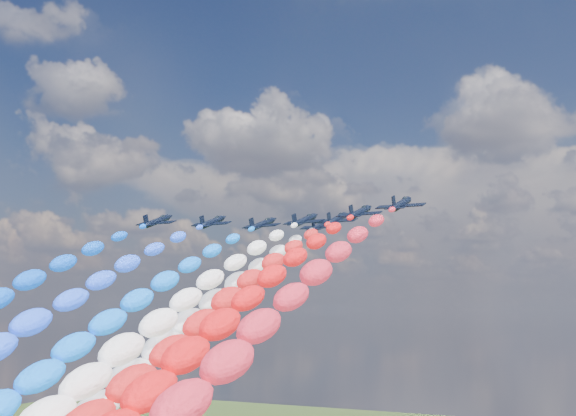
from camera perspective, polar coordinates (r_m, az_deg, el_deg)
The scene contains 15 objects.
jet_0 at distance 166.35m, azimuth -9.61°, elevation -0.96°, with size 8.69×11.65×2.57m, color black, non-canonical shape.
jet_1 at distance 166.37m, azimuth -5.60°, elevation -1.04°, with size 8.69×11.65×2.57m, color black, non-canonical shape.
trail_1 at distance 125.18m, azimuth -19.58°, elevation -10.02°, with size 5.95×102.27×53.04m, color blue, non-canonical shape.
jet_2 at distance 169.48m, azimuth -1.89°, elevation -1.19°, with size 8.69×11.65×2.57m, color black, non-canonical shape.
trail_2 at distance 125.81m, azimuth -14.35°, elevation -10.20°, with size 5.95×102.27×53.04m, color #0C6AF4, non-canonical shape.
jet_3 at distance 162.21m, azimuth 1.23°, elevation -0.90°, with size 8.69×11.65×2.57m, color black, non-canonical shape.
trail_3 at distance 116.77m, azimuth -10.85°, elevation -10.52°, with size 5.95×102.27×53.04m, color white, non-canonical shape.
jet_4 at distance 172.18m, azimuth 2.42°, elevation -1.28°, with size 8.69×11.65×2.57m, color black, non-canonical shape.
trail_4 at distance 125.92m, azimuth -8.27°, elevation -10.35°, with size 5.95×102.27×53.04m, color white, non-canonical shape.
jet_5 at distance 160.46m, azimuth 3.64°, elevation -0.82°, with size 8.69×11.65×2.57m, color black, non-canonical shape.
trail_5 at distance 113.69m, azimuth -7.66°, elevation -10.67°, with size 5.95×102.27×53.04m, color red, non-canonical shape.
jet_6 at distance 149.50m, azimuth 5.33°, elevation -0.31°, with size 8.69×11.65×2.57m, color black, non-canonical shape.
trail_6 at distance 101.97m, azimuth -6.42°, elevation -11.06°, with size 5.95×102.27×53.04m, color red, non-canonical shape.
jet_7 at distance 138.72m, azimuth 8.36°, elevation 0.30°, with size 8.69×11.65×2.57m, color black, non-canonical shape.
trail_7 at distance 89.81m, azimuth -3.21°, elevation -11.58°, with size 5.95×102.27×53.04m, color red, non-canonical shape.
Camera 1 is at (74.40, -133.92, 72.36)m, focal length 48.21 mm.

